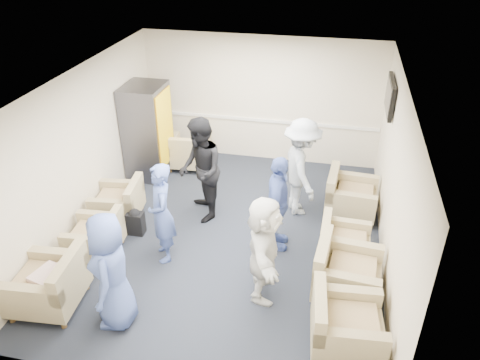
% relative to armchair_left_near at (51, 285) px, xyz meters
% --- Properties ---
extents(floor, '(6.00, 6.00, 0.00)m').
position_rel_armchair_left_near_xyz_m(floor, '(2.02, 2.07, -0.36)').
color(floor, black).
rests_on(floor, ground).
extents(ceiling, '(6.00, 6.00, 0.00)m').
position_rel_armchair_left_near_xyz_m(ceiling, '(2.02, 2.07, 2.34)').
color(ceiling, silver).
rests_on(ceiling, back_wall).
extents(back_wall, '(5.00, 0.02, 2.70)m').
position_rel_armchair_left_near_xyz_m(back_wall, '(2.02, 5.07, 0.99)').
color(back_wall, beige).
rests_on(back_wall, floor).
extents(front_wall, '(5.00, 0.02, 2.70)m').
position_rel_armchair_left_near_xyz_m(front_wall, '(2.02, -0.93, 0.99)').
color(front_wall, beige).
rests_on(front_wall, floor).
extents(left_wall, '(0.02, 6.00, 2.70)m').
position_rel_armchair_left_near_xyz_m(left_wall, '(-0.48, 2.07, 0.99)').
color(left_wall, beige).
rests_on(left_wall, floor).
extents(right_wall, '(0.02, 6.00, 2.70)m').
position_rel_armchair_left_near_xyz_m(right_wall, '(4.52, 2.07, 0.99)').
color(right_wall, beige).
rests_on(right_wall, floor).
extents(chair_rail, '(4.98, 0.04, 0.06)m').
position_rel_armchair_left_near_xyz_m(chair_rail, '(2.02, 5.05, 0.54)').
color(chair_rail, white).
rests_on(chair_rail, back_wall).
extents(tv, '(0.10, 1.00, 0.58)m').
position_rel_armchair_left_near_xyz_m(tv, '(4.46, 3.87, 1.69)').
color(tv, black).
rests_on(tv, right_wall).
extents(armchair_left_near, '(0.97, 0.97, 0.72)m').
position_rel_armchair_left_near_xyz_m(armchair_left_near, '(0.00, 0.00, 0.00)').
color(armchair_left_near, '#9A8A63').
rests_on(armchair_left_near, floor).
extents(armchair_left_mid, '(0.83, 0.83, 0.62)m').
position_rel_armchair_left_near_xyz_m(armchair_left_mid, '(0.08, 1.19, -0.05)').
color(armchair_left_mid, '#9A8A63').
rests_on(armchair_left_mid, floor).
extents(armchair_left_far, '(0.89, 0.89, 0.64)m').
position_rel_armchair_left_near_xyz_m(armchair_left_far, '(0.02, 2.20, -0.04)').
color(armchair_left_far, '#9A8A63').
rests_on(armchair_left_far, floor).
extents(armchair_right_near, '(0.95, 0.95, 0.70)m').
position_rel_armchair_left_near_xyz_m(armchair_right_near, '(3.94, 0.12, -0.01)').
color(armchair_right_near, '#9A8A63').
rests_on(armchair_right_near, floor).
extents(armchair_right_midnear, '(0.98, 0.98, 0.72)m').
position_rel_armchair_left_near_xyz_m(armchair_right_midnear, '(3.92, 1.09, -0.00)').
color(armchair_right_midnear, '#9A8A63').
rests_on(armchair_right_midnear, floor).
extents(armchair_right_midfar, '(0.78, 0.78, 0.61)m').
position_rel_armchair_left_near_xyz_m(armchair_right_midfar, '(3.88, 1.84, -0.06)').
color(armchair_right_midfar, '#9A8A63').
rests_on(armchair_right_midfar, floor).
extents(armchair_right_far, '(0.93, 0.93, 0.70)m').
position_rel_armchair_left_near_xyz_m(armchair_right_far, '(3.96, 3.20, -0.01)').
color(armchair_right_far, '#9A8A63').
rests_on(armchair_right_far, floor).
extents(armchair_corner, '(0.91, 0.91, 0.67)m').
position_rel_armchair_left_near_xyz_m(armchair_corner, '(0.60, 4.29, -0.02)').
color(armchair_corner, '#9A8A63').
rests_on(armchair_corner, floor).
extents(vending_machine, '(0.78, 0.91, 1.92)m').
position_rel_armchair_left_near_xyz_m(vending_machine, '(-0.07, 3.86, 0.60)').
color(vending_machine, '#4C4B53').
rests_on(vending_machine, floor).
extents(backpack, '(0.29, 0.21, 0.48)m').
position_rel_armchair_left_near_xyz_m(backpack, '(0.45, 1.82, -0.11)').
color(backpack, black).
rests_on(backpack, floor).
extents(pillow, '(0.40, 0.48, 0.12)m').
position_rel_armchair_left_near_xyz_m(pillow, '(-0.01, -0.01, 0.18)').
color(pillow, beige).
rests_on(pillow, armchair_left_near).
extents(person_front_left, '(0.70, 0.92, 1.68)m').
position_rel_armchair_left_near_xyz_m(person_front_left, '(0.99, -0.05, 0.48)').
color(person_front_left, '#455CA7').
rests_on(person_front_left, floor).
extents(person_mid_left, '(0.63, 0.72, 1.65)m').
position_rel_armchair_left_near_xyz_m(person_mid_left, '(1.15, 1.34, 0.46)').
color(person_mid_left, '#455CA7').
rests_on(person_mid_left, floor).
extents(person_back_left, '(1.03, 1.13, 1.88)m').
position_rel_armchair_left_near_xyz_m(person_back_left, '(1.41, 2.57, 0.58)').
color(person_back_left, black).
rests_on(person_back_left, floor).
extents(person_back_right, '(1.05, 1.33, 1.80)m').
position_rel_armchair_left_near_xyz_m(person_back_right, '(3.09, 3.10, 0.54)').
color(person_back_right, silver).
rests_on(person_back_right, floor).
extents(person_mid_right, '(0.44, 0.97, 1.63)m').
position_rel_armchair_left_near_xyz_m(person_mid_right, '(2.84, 1.99, 0.45)').
color(person_mid_right, '#455CA7').
rests_on(person_mid_right, floor).
extents(person_front_right, '(0.61, 1.52, 1.60)m').
position_rel_armchair_left_near_xyz_m(person_front_right, '(2.81, 0.87, 0.44)').
color(person_front_right, silver).
rests_on(person_front_right, floor).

